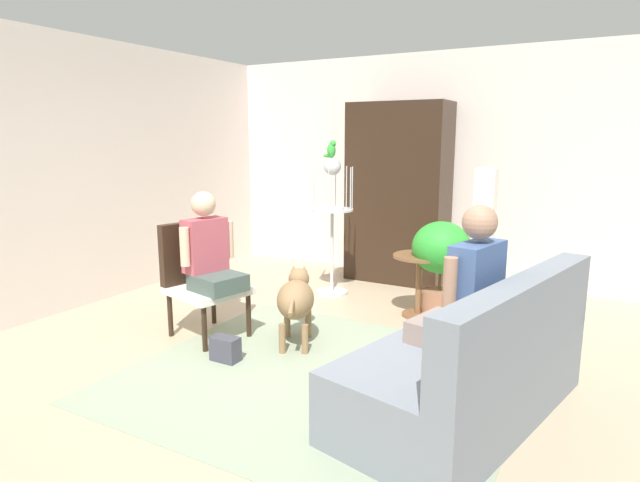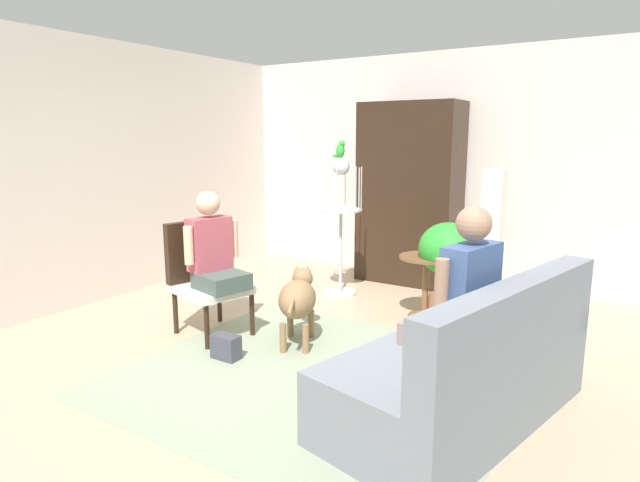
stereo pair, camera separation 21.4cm
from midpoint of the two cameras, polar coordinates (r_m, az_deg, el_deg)
The scene contains 16 objects.
ground_plane at distance 4.22m, azimuth 0.73°, elevation -13.11°, with size 7.31×7.31×0.00m, color tan.
back_wall at distance 6.71m, azimuth 14.88°, elevation 7.55°, with size 6.26×0.12×2.73m, color silver.
left_wall at distance 6.09m, azimuth -21.67°, elevation 6.82°, with size 0.12×6.69×2.73m, color silver.
area_rug at distance 4.03m, azimuth 1.37°, elevation -14.29°, with size 2.73×2.45×0.01m, color gray.
couch at distance 3.52m, azimuth 17.17°, elevation -13.02°, with size 1.28×2.00×0.94m.
armchair at distance 4.85m, azimuth -11.09°, elevation -3.13°, with size 0.73×0.69×0.99m.
person_on_couch at distance 3.36m, azimuth 16.65°, elevation -5.55°, with size 0.55×0.57×0.89m.
person_on_armchair at distance 4.66m, azimuth -10.04°, elevation -0.92°, with size 0.53×0.52×0.83m.
round_end_table at distance 5.25m, azimuth 12.37°, elevation -3.88°, with size 0.51×0.51×0.62m.
dog at distance 4.51m, azimuth -1.00°, elevation -6.13°, with size 0.50×0.77×0.62m.
bird_cage_stand at distance 5.84m, azimuth 3.29°, elevation 2.72°, with size 0.47×0.47×1.51m.
parrot at distance 5.79m, azimuth 3.28°, elevation 9.73°, with size 0.17×0.10×0.19m.
potted_plant at distance 5.20m, azimuth 14.64°, elevation -1.78°, with size 0.55×0.55×0.95m.
column_lamp at distance 5.19m, azimuth 18.86°, elevation -0.79°, with size 0.20×0.20×1.45m.
armoire_cabinet at distance 6.48m, azimuth 10.47°, elevation 4.97°, with size 1.17×0.56×2.13m, color black.
handbag at distance 4.34m, azimuth -8.60°, elevation -11.15°, with size 0.23×0.13×0.20m, color #3F3F4C.
Camera 2 is at (2.10, -3.23, 1.73)m, focal length 29.97 mm.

